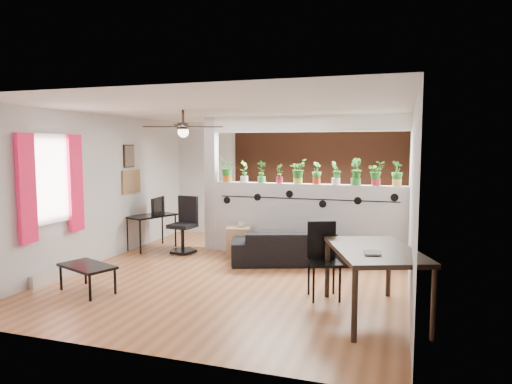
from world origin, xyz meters
name	(u,v)px	position (x,y,z in m)	size (l,w,h in m)	color
room_shell	(238,193)	(0.00, 0.00, 1.30)	(6.30, 7.10, 2.90)	brown
partition_wall	(307,220)	(0.80, 1.50, 0.68)	(3.60, 0.18, 1.35)	#BCBCC1
ceiling_header	(308,124)	(0.80, 1.50, 2.45)	(3.60, 0.18, 0.30)	white
pier_column	(212,184)	(-1.11, 1.50, 1.30)	(0.22, 0.20, 2.60)	#BCBCC1
brick_panel	(321,181)	(0.80, 2.97, 1.30)	(3.90, 0.05, 2.60)	#994A2C
vine_decal	(306,199)	(0.80, 1.40, 1.08)	(3.31, 0.01, 0.30)	black
window_assembly	(51,182)	(-2.56, -1.20, 1.51)	(0.09, 1.30, 1.55)	white
baseboard_heater	(56,274)	(-2.54, -1.20, 0.09)	(0.08, 1.00, 0.18)	silver
corkboard	(131,182)	(-2.58, 0.95, 1.35)	(0.03, 0.60, 0.45)	olive
framed_art	(129,156)	(-2.58, 0.90, 1.85)	(0.03, 0.34, 0.44)	#8C7259
ceiling_fan	(183,128)	(-0.80, -0.30, 2.31)	(1.19, 1.19, 0.43)	black
potted_plant_0	(227,169)	(-0.78, 1.50, 1.59)	(0.24, 0.28, 0.46)	#CE6418
potted_plant_1	(244,171)	(-0.43, 1.50, 1.57)	(0.23, 0.26, 0.42)	white
potted_plant_2	(262,171)	(-0.08, 1.50, 1.57)	(0.21, 0.17, 0.42)	green
potted_plant_3	(280,173)	(0.27, 1.50, 1.55)	(0.22, 0.23, 0.37)	#AD1B39
potted_plant_4	(298,171)	(0.62, 1.50, 1.59)	(0.24, 0.27, 0.46)	#D2D94C
potted_plant_5	(317,172)	(0.98, 1.50, 1.56)	(0.24, 0.25, 0.40)	red
potted_plant_6	(336,172)	(1.33, 1.50, 1.57)	(0.27, 0.26, 0.42)	white
potted_plant_7	(356,171)	(1.68, 1.50, 1.60)	(0.32, 0.33, 0.48)	#328530
potted_plant_8	(376,173)	(2.03, 1.50, 1.58)	(0.26, 0.23, 0.43)	red
potted_plant_9	(397,173)	(2.38, 1.50, 1.58)	(0.29, 0.29, 0.44)	gold
sofa	(289,247)	(0.62, 0.89, 0.28)	(1.91, 0.75, 0.56)	black
cube_shelf	(239,241)	(-0.42, 1.16, 0.27)	(0.44, 0.39, 0.53)	#A68257
cup	(241,224)	(-0.37, 1.16, 0.58)	(0.13, 0.13, 0.10)	gray
computer_desk	(152,218)	(-2.25, 1.13, 0.62)	(0.81, 1.06, 0.68)	black
monitor	(155,209)	(-2.25, 1.28, 0.78)	(0.05, 0.33, 0.19)	black
office_chair	(184,228)	(-1.49, 1.04, 0.47)	(0.55, 0.55, 1.06)	black
dining_table	(375,256)	(2.18, -1.25, 0.74)	(1.39, 1.74, 0.83)	black
book	(364,252)	(2.08, -1.55, 0.84)	(0.18, 0.24, 0.02)	gray
folding_chair	(323,253)	(1.47, -0.71, 0.60)	(0.54, 0.54, 1.02)	black
coffee_table	(87,268)	(-1.69, -1.55, 0.35)	(0.94, 0.73, 0.39)	black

